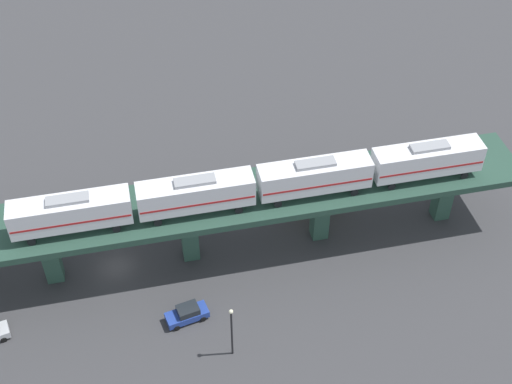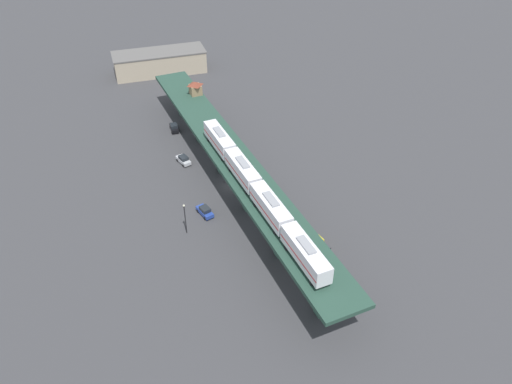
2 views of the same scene
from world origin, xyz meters
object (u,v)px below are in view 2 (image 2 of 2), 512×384
(subway_train, at_px, (256,187))
(street_car_black, at_px, (174,127))
(street_car_silver, at_px, (183,160))
(street_lamp, at_px, (185,216))
(warehouse_building, at_px, (160,62))
(delivery_truck, at_px, (313,242))
(signal_hut, at_px, (195,88))
(street_car_blue, at_px, (205,211))

(subway_train, relative_size, street_car_black, 11.25)
(street_car_silver, relative_size, street_lamp, 0.68)
(warehouse_building, bearing_deg, street_car_silver, -91.94)
(subway_train, distance_m, delivery_truck, 14.76)
(warehouse_building, bearing_deg, delivery_truck, -79.63)
(street_lamp, distance_m, warehouse_building, 78.90)
(signal_hut, bearing_deg, street_car_blue, -98.77)
(subway_train, xyz_separation_m, signal_hut, (-2.58, 46.53, -0.74))
(signal_hut, height_order, street_lamp, signal_hut)
(signal_hut, xyz_separation_m, street_car_black, (-6.74, -2.73, -8.97))
(subway_train, xyz_separation_m, street_lamp, (-13.10, 3.40, -6.55))
(delivery_truck, height_order, street_lamp, street_lamp)
(subway_train, xyz_separation_m, street_car_blue, (-8.55, 7.82, -9.71))
(street_lamp, bearing_deg, signal_hut, 76.28)
(street_car_black, xyz_separation_m, warehouse_building, (1.60, 38.31, 2.47))
(street_car_silver, bearing_deg, delivery_truck, -62.99)
(street_lamp, relative_size, warehouse_building, 0.24)
(signal_hut, xyz_separation_m, street_car_blue, (-5.98, -38.71, -8.97))
(street_car_black, xyz_separation_m, delivery_truck, (18.07, -51.70, 0.82))
(signal_hut, relative_size, warehouse_building, 0.13)
(street_car_blue, bearing_deg, street_car_black, 91.22)
(street_car_blue, height_order, warehouse_building, warehouse_building)
(signal_hut, bearing_deg, subway_train, -86.83)
(signal_hut, bearing_deg, street_lamp, -103.72)
(signal_hut, relative_size, street_car_black, 0.82)
(signal_hut, relative_size, street_lamp, 0.52)
(street_car_blue, bearing_deg, warehouse_building, 89.36)
(subway_train, height_order, street_car_blue, subway_train)
(signal_hut, bearing_deg, delivery_truck, -78.25)
(street_car_black, bearing_deg, street_lamp, -95.35)
(delivery_truck, relative_size, street_lamp, 1.09)
(street_lamp, bearing_deg, street_car_blue, 44.17)
(delivery_truck, bearing_deg, street_car_blue, 137.74)
(subway_train, bearing_deg, street_car_blue, 137.55)
(subway_train, bearing_deg, street_lamp, 165.47)
(street_car_silver, distance_m, street_lamp, 25.05)
(signal_hut, relative_size, street_car_blue, 0.76)
(delivery_truck, height_order, warehouse_building, warehouse_building)
(street_car_silver, bearing_deg, warehouse_building, 88.06)
(subway_train, relative_size, warehouse_building, 1.72)
(subway_train, distance_m, warehouse_building, 82.79)
(street_car_silver, relative_size, warehouse_building, 0.16)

